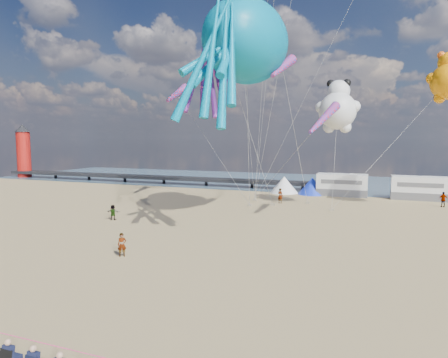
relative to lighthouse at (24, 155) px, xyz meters
The scene contains 24 objects.
ground 71.36m from the lighthouse, 38.16° to the right, with size 120.00×120.00×0.00m, color tan.
water 57.25m from the lighthouse, 11.11° to the left, with size 120.00×120.00×0.00m, color #3E5F77.
pier 28.22m from the lighthouse, ahead, with size 60.00×3.00×0.50m, color black.
lighthouse is the anchor object (origin of this frame).
motorhome_0 62.20m from the lighthouse, ahead, with size 6.60×2.50×3.00m, color silver.
motorhome_1 71.67m from the lighthouse, ahead, with size 6.60×2.50×3.00m, color silver.
tent_white 54.25m from the lighthouse, ahead, with size 4.00×4.00×2.40m, color white.
tent_blue 58.23m from the lighthouse, ahead, with size 4.00×4.00×2.40m, color #1933CC.
rope_line 74.55m from the lighthouse, 41.19° to the right, with size 0.03×0.03×34.00m, color #F2338C.
standing_person 63.60m from the lighthouse, 37.08° to the right, with size 0.58×0.38×1.58m, color tan.
beachgoer_3 74.27m from the lighthouse, ahead, with size 1.14×0.66×1.77m, color #7F6659.
beachgoer_4 51.58m from the lighthouse, 33.82° to the right, with size 0.88×0.37×1.50m, color #7F6659.
beachgoer_5 57.17m from the lighthouse, 13.20° to the right, with size 1.69×0.54×1.82m, color #7F6659.
sandbag_a 55.45m from the lighthouse, 17.36° to the right, with size 0.50×0.35×0.22m, color gray.
sandbag_b 57.26m from the lighthouse, 15.19° to the right, with size 0.50×0.35×0.22m, color gray.
sandbag_c 64.21m from the lighthouse, 14.61° to the right, with size 0.50×0.35×0.22m, color gray.
sandbag_d 60.21m from the lighthouse, 11.91° to the right, with size 0.50×0.35×0.22m, color gray.
sandbag_e 53.83m from the lighthouse, 13.50° to the right, with size 0.50×0.35×0.22m, color gray.
kite_octopus_teal 61.47m from the lighthouse, 24.33° to the right, with size 5.26×12.27×14.02m, color #007CA4, non-canonical shape.
kite_octopus_purple 56.57m from the lighthouse, 21.71° to the right, with size 4.08×9.51×10.87m, color #732694, non-canonical shape.
kite_panda 64.26m from the lighthouse, 13.52° to the right, with size 4.89×4.60×6.90m, color silver, non-canonical shape.
windsock_left 46.39m from the lighthouse, 19.73° to the right, with size 1.10×6.44×6.44m, color red, non-canonical shape.
windsock_mid 62.84m from the lighthouse, 21.31° to the right, with size 1.00×5.15×5.15m, color red, non-canonical shape.
windsock_right 65.79m from the lighthouse, 19.92° to the right, with size 0.90×5.57×5.57m, color red, non-canonical shape.
Camera 1 is at (10.49, -16.20, 7.99)m, focal length 32.00 mm.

